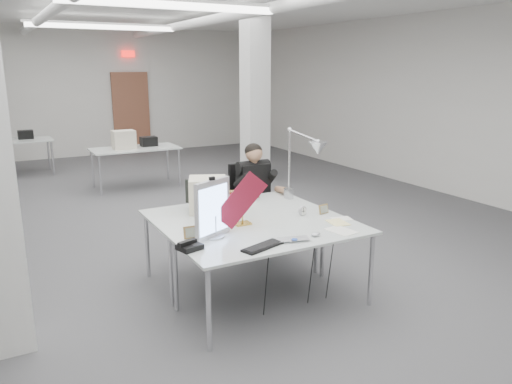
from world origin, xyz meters
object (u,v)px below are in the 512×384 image
at_px(bankers_lamp, 242,209).
at_px(laptop, 294,241).
at_px(monitor, 213,209).
at_px(architect_lamp, 301,168).
at_px(seated_person, 254,179).
at_px(desk_phone, 190,247).
at_px(office_chair, 252,204).
at_px(desk_main, 275,234).
at_px(beige_monitor, 208,195).

bearing_deg(bankers_lamp, laptop, -59.62).
relative_size(monitor, architect_lamp, 0.65).
height_order(seated_person, bankers_lamp, seated_person).
distance_m(monitor, architect_lamp, 1.45).
bearing_deg(desk_phone, architect_lamp, 10.73).
height_order(desk_phone, architect_lamp, architect_lamp).
relative_size(office_chair, architect_lamp, 1.38).
relative_size(monitor, laptop, 1.79).
bearing_deg(monitor, architect_lamp, -1.44).
bearing_deg(seated_person, bankers_lamp, -123.39).
bearing_deg(monitor, laptop, -64.59).
relative_size(seated_person, desk_phone, 4.73).
relative_size(seated_person, bankers_lamp, 2.75).
bearing_deg(bankers_lamp, seated_person, 73.52).
bearing_deg(desk_main, architect_lamp, 43.79).
distance_m(laptop, architect_lamp, 1.35).
bearing_deg(monitor, bankers_lamp, 2.11).
relative_size(desk_main, laptop, 6.09).
bearing_deg(desk_phone, beige_monitor, 44.62).
height_order(office_chair, architect_lamp, architect_lamp).
relative_size(laptop, architect_lamp, 0.36).
xyz_separation_m(desk_phone, architect_lamp, (1.62, 0.76, 0.39)).
bearing_deg(desk_phone, monitor, 18.04).
bearing_deg(bankers_lamp, monitor, -136.50).
height_order(monitor, bankers_lamp, monitor).
distance_m(desk_phone, beige_monitor, 1.15).
distance_m(monitor, beige_monitor, 0.84).
height_order(office_chair, seated_person, seated_person).
bearing_deg(architect_lamp, beige_monitor, -176.34).
height_order(bankers_lamp, beige_monitor, beige_monitor).
distance_m(desk_main, seated_person, 1.65).
xyz_separation_m(desk_phone, beige_monitor, (0.59, 0.98, 0.16)).
bearing_deg(seated_person, laptop, -108.05).
relative_size(seated_person, architect_lamp, 1.07).
xyz_separation_m(seated_person, beige_monitor, (-0.86, -0.56, 0.03)).
height_order(desk_main, seated_person, seated_person).
distance_m(bankers_lamp, architect_lamp, 1.02).
distance_m(bankers_lamp, desk_phone, 0.81).
relative_size(laptop, beige_monitor, 0.78).
relative_size(desk_main, office_chair, 1.60).
distance_m(seated_person, bankers_lamp, 1.37).
distance_m(seated_person, architect_lamp, 0.84).
xyz_separation_m(desk_main, desk_phone, (-0.84, -0.02, 0.04)).
height_order(desk_main, desk_phone, desk_phone).
distance_m(seated_person, desk_phone, 2.12).
xyz_separation_m(monitor, desk_phone, (-0.30, -0.19, -0.24)).
bearing_deg(seated_person, architect_lamp, -78.03).
relative_size(monitor, bankers_lamp, 1.66).
height_order(desk_main, bankers_lamp, bankers_lamp).
bearing_deg(beige_monitor, desk_main, -51.35).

